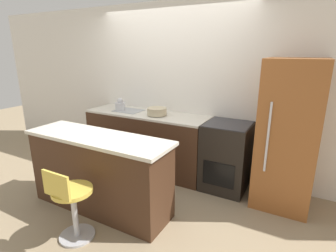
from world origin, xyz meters
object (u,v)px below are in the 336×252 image
Objects in this scene: kettle at (120,105)px; refrigerator at (288,135)px; mixing_bowl at (157,111)px; oven_range at (226,156)px; stool_chair at (72,204)px.

refrigerator is at bearing 0.31° from kettle.
refrigerator is at bearing 0.43° from mixing_bowl.
stool_chair is (-1.05, -1.79, -0.07)m from oven_range.
mixing_bowl is at bearing -177.77° from oven_range.
refrigerator is 9.01× the size of kettle.
kettle is at bearing -178.64° from oven_range.
mixing_bowl is (-0.04, 1.75, 0.60)m from stool_chair.
refrigerator reaches higher than stool_chair.
oven_range is at bearing 1.36° from kettle.
oven_range is 2.08m from stool_chair.
refrigerator reaches higher than oven_range.
stool_chair is 1.85m from mixing_bowl.
refrigerator is 2.23× the size of stool_chair.
mixing_bowl is at bearing -179.57° from refrigerator.
stool_chair is at bearing -88.61° from mixing_bowl.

